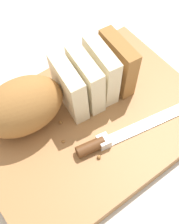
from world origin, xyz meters
name	(u,v)px	position (x,y,z in m)	size (l,w,h in m)	color
ground_plane	(90,128)	(0.00, 0.00, 0.00)	(3.00, 3.00, 0.00)	beige
cutting_board	(90,124)	(0.00, 0.00, 0.01)	(0.42, 0.30, 0.02)	#9E6B3D
bread_loaf	(54,93)	(-0.03, 0.06, 0.08)	(0.29, 0.13, 0.11)	#996633
bread_knife	(114,137)	(0.01, -0.06, 0.03)	(0.27, 0.07, 0.02)	silver
crumb_near_knife	(99,157)	(-0.03, -0.07, 0.03)	(0.01, 0.01, 0.01)	#996633
crumb_near_loaf	(61,122)	(-0.04, 0.03, 0.03)	(0.01, 0.01, 0.01)	#996633
crumb_stray_left	(78,102)	(0.01, 0.04, 0.03)	(0.01, 0.01, 0.01)	#996633
crumb_stray_right	(63,142)	(-0.06, -0.01, 0.03)	(0.01, 0.01, 0.01)	#996633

